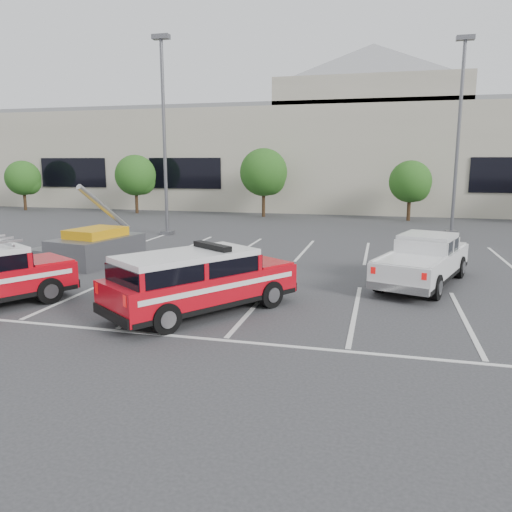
{
  "coord_description": "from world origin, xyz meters",
  "views": [
    {
      "loc": [
        3.26,
        -12.86,
        3.9
      ],
      "look_at": [
        -0.43,
        1.73,
        1.05
      ],
      "focal_mm": 35.0,
      "sensor_mm": 36.0,
      "label": 1
    }
  ],
  "objects_px": {
    "tree_mid_right": "(412,183)",
    "light_pole_mid": "(458,137)",
    "convention_building": "(348,152)",
    "tree_mid_left": "(265,174)",
    "light_pole_left": "(164,137)",
    "tree_left": "(137,177)",
    "utility_rig": "(93,248)",
    "tree_far_left": "(24,179)",
    "fire_chief_suv": "(199,286)",
    "white_pickup": "(423,265)"
  },
  "relations": [
    {
      "from": "white_pickup",
      "to": "utility_rig",
      "type": "relative_size",
      "value": 1.44
    },
    {
      "from": "fire_chief_suv",
      "to": "tree_far_left",
      "type": "bearing_deg",
      "value": 170.85
    },
    {
      "from": "tree_far_left",
      "to": "convention_building",
      "type": "bearing_deg",
      "value": 21.37
    },
    {
      "from": "fire_chief_suv",
      "to": "white_pickup",
      "type": "xyz_separation_m",
      "value": [
        5.88,
        4.68,
        -0.1
      ]
    },
    {
      "from": "white_pickup",
      "to": "light_pole_left",
      "type": "bearing_deg",
      "value": 165.35
    },
    {
      "from": "light_pole_mid",
      "to": "light_pole_left",
      "type": "bearing_deg",
      "value": -165.07
    },
    {
      "from": "light_pole_left",
      "to": "tree_mid_right",
      "type": "bearing_deg",
      "value": 37.5
    },
    {
      "from": "convention_building",
      "to": "tree_left",
      "type": "distance_m",
      "value": 18.11
    },
    {
      "from": "convention_building",
      "to": "utility_rig",
      "type": "height_order",
      "value": "convention_building"
    },
    {
      "from": "convention_building",
      "to": "tree_mid_left",
      "type": "relative_size",
      "value": 12.38
    },
    {
      "from": "tree_left",
      "to": "utility_rig",
      "type": "height_order",
      "value": "tree_left"
    },
    {
      "from": "tree_mid_left",
      "to": "fire_chief_suv",
      "type": "xyz_separation_m",
      "value": [
        3.65,
        -23.06,
        -2.31
      ]
    },
    {
      "from": "tree_mid_left",
      "to": "tree_far_left",
      "type": "bearing_deg",
      "value": -180.0
    },
    {
      "from": "convention_building",
      "to": "light_pole_left",
      "type": "height_order",
      "value": "convention_building"
    },
    {
      "from": "tree_left",
      "to": "tree_mid_left",
      "type": "height_order",
      "value": "tree_mid_left"
    },
    {
      "from": "fire_chief_suv",
      "to": "white_pickup",
      "type": "distance_m",
      "value": 7.52
    },
    {
      "from": "tree_left",
      "to": "light_pole_mid",
      "type": "xyz_separation_m",
      "value": [
        21.91,
        -6.05,
        2.41
      ]
    },
    {
      "from": "tree_left",
      "to": "convention_building",
      "type": "bearing_deg",
      "value": 33.05
    },
    {
      "from": "convention_building",
      "to": "light_pole_mid",
      "type": "bearing_deg",
      "value": -66.74
    },
    {
      "from": "tree_left",
      "to": "utility_rig",
      "type": "relative_size",
      "value": 1.16
    },
    {
      "from": "light_pole_mid",
      "to": "white_pickup",
      "type": "distance_m",
      "value": 13.35
    },
    {
      "from": "light_pole_mid",
      "to": "utility_rig",
      "type": "distance_m",
      "value": 19.36
    },
    {
      "from": "tree_far_left",
      "to": "light_pole_left",
      "type": "relative_size",
      "value": 0.39
    },
    {
      "from": "light_pole_left",
      "to": "white_pickup",
      "type": "bearing_deg",
      "value": -33.41
    },
    {
      "from": "light_pole_left",
      "to": "utility_rig",
      "type": "bearing_deg",
      "value": -86.69
    },
    {
      "from": "tree_far_left",
      "to": "tree_left",
      "type": "xyz_separation_m",
      "value": [
        10.0,
        0.0,
        0.27
      ]
    },
    {
      "from": "white_pickup",
      "to": "utility_rig",
      "type": "distance_m",
      "value": 12.17
    },
    {
      "from": "tree_mid_left",
      "to": "fire_chief_suv",
      "type": "distance_m",
      "value": 23.46
    },
    {
      "from": "light_pole_left",
      "to": "white_pickup",
      "type": "xyz_separation_m",
      "value": [
        12.62,
        -8.33,
        -4.55
      ]
    },
    {
      "from": "tree_far_left",
      "to": "light_pole_left",
      "type": "bearing_deg",
      "value": -30.71
    },
    {
      "from": "white_pickup",
      "to": "utility_rig",
      "type": "bearing_deg",
      "value": -163.1
    },
    {
      "from": "tree_mid_left",
      "to": "utility_rig",
      "type": "xyz_separation_m",
      "value": [
        -2.63,
        -17.98,
        -2.42
      ]
    },
    {
      "from": "tree_far_left",
      "to": "white_pickup",
      "type": "bearing_deg",
      "value": -31.89
    },
    {
      "from": "light_pole_left",
      "to": "light_pole_mid",
      "type": "bearing_deg",
      "value": 14.93
    },
    {
      "from": "tree_left",
      "to": "tree_mid_right",
      "type": "relative_size",
      "value": 1.11
    },
    {
      "from": "tree_left",
      "to": "tree_mid_left",
      "type": "distance_m",
      "value": 10.0
    },
    {
      "from": "tree_mid_right",
      "to": "light_pole_mid",
      "type": "xyz_separation_m",
      "value": [
        1.91,
        -6.05,
        2.68
      ]
    },
    {
      "from": "white_pickup",
      "to": "fire_chief_suv",
      "type": "bearing_deg",
      "value": -122.68
    },
    {
      "from": "tree_mid_right",
      "to": "tree_mid_left",
      "type": "bearing_deg",
      "value": 180.0
    },
    {
      "from": "tree_mid_right",
      "to": "light_pole_left",
      "type": "xyz_separation_m",
      "value": [
        -13.09,
        -10.05,
        2.68
      ]
    },
    {
      "from": "convention_building",
      "to": "light_pole_mid",
      "type": "xyz_separation_m",
      "value": [
        6.82,
        -15.86,
        0.47
      ]
    },
    {
      "from": "convention_building",
      "to": "fire_chief_suv",
      "type": "xyz_separation_m",
      "value": [
        -1.44,
        -32.87,
        -3.99
      ]
    },
    {
      "from": "tree_far_left",
      "to": "tree_mid_right",
      "type": "relative_size",
      "value": 1.0
    },
    {
      "from": "convention_building",
      "to": "tree_mid_left",
      "type": "distance_m",
      "value": 11.19
    },
    {
      "from": "convention_building",
      "to": "white_pickup",
      "type": "distance_m",
      "value": 28.83
    },
    {
      "from": "tree_far_left",
      "to": "utility_rig",
      "type": "bearing_deg",
      "value": -45.98
    },
    {
      "from": "tree_mid_left",
      "to": "tree_mid_right",
      "type": "distance_m",
      "value": 10.01
    },
    {
      "from": "tree_mid_right",
      "to": "fire_chief_suv",
      "type": "relative_size",
      "value": 0.76
    },
    {
      "from": "convention_building",
      "to": "tree_far_left",
      "type": "distance_m",
      "value": 27.03
    },
    {
      "from": "fire_chief_suv",
      "to": "tree_mid_right",
      "type": "bearing_deg",
      "value": 109.72
    }
  ]
}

